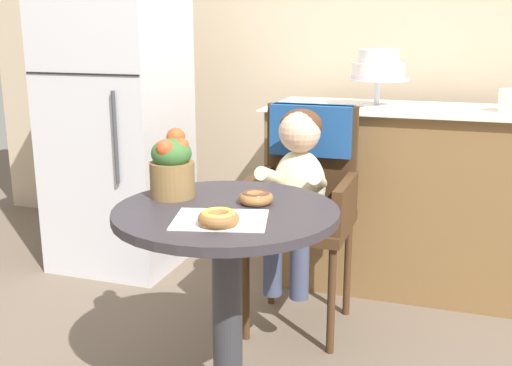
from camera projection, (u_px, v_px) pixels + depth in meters
back_wall at (342, 15)px, 3.46m from camera, size 4.80×0.10×2.70m
cafe_table at (227, 270)px, 1.97m from camera, size 0.72×0.72×0.72m
wicker_chair at (306, 180)px, 2.61m from camera, size 0.42×0.45×0.95m
seated_child at (297, 180)px, 2.45m from camera, size 0.27×0.32×0.73m
paper_napkin at (220, 220)px, 1.79m from camera, size 0.32×0.27×0.00m
donut_front at (256, 197)px, 1.96m from camera, size 0.11×0.11×0.04m
donut_mid at (218, 218)px, 1.74m from camera, size 0.12×0.12×0.05m
flower_vase at (172, 166)px, 2.02m from camera, size 0.15×0.16×0.23m
display_counter at (425, 198)px, 3.01m from camera, size 1.56×0.62×0.90m
tiered_cake_stand at (378, 69)px, 2.93m from camera, size 0.30×0.30×0.28m
refrigerator at (117, 111)px, 3.22m from camera, size 0.64×0.63×1.70m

